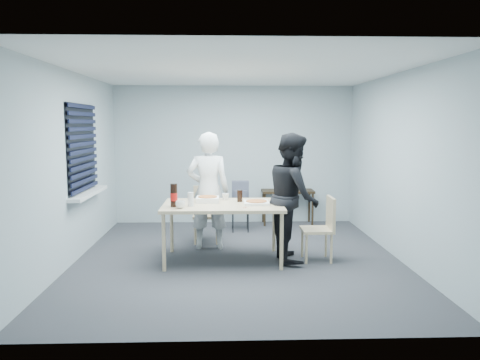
{
  "coord_description": "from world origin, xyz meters",
  "views": [
    {
      "loc": [
        -0.19,
        -6.4,
        1.89
      ],
      "look_at": [
        0.03,
        0.1,
        1.11
      ],
      "focal_mm": 35.0,
      "sensor_mm": 36.0,
      "label": 1
    }
  ],
  "objects_px": {
    "dining_table": "(223,208)",
    "mug_a": "(180,205)",
    "side_table": "(288,194)",
    "chair_far": "(206,210)",
    "stool": "(240,210)",
    "backpack": "(240,193)",
    "person_black": "(293,197)",
    "chair_right": "(323,224)",
    "person_white": "(208,191)",
    "mug_b": "(226,197)",
    "soda_bottle": "(174,196)"
  },
  "relations": [
    {
      "from": "soda_bottle",
      "to": "chair_right",
      "type": "bearing_deg",
      "value": 4.41
    },
    {
      "from": "backpack",
      "to": "mug_b",
      "type": "distance_m",
      "value": 1.47
    },
    {
      "from": "chair_far",
      "to": "mug_a",
      "type": "xyz_separation_m",
      "value": [
        -0.28,
        -1.42,
        0.33
      ]
    },
    {
      "from": "person_black",
      "to": "mug_b",
      "type": "relative_size",
      "value": 17.7
    },
    {
      "from": "person_black",
      "to": "mug_a",
      "type": "height_order",
      "value": "person_black"
    },
    {
      "from": "side_table",
      "to": "chair_right",
      "type": "bearing_deg",
      "value": -85.98
    },
    {
      "from": "mug_b",
      "to": "soda_bottle",
      "type": "distance_m",
      "value": 0.88
    },
    {
      "from": "chair_far",
      "to": "mug_a",
      "type": "bearing_deg",
      "value": -101.32
    },
    {
      "from": "person_black",
      "to": "side_table",
      "type": "height_order",
      "value": "person_black"
    },
    {
      "from": "person_white",
      "to": "soda_bottle",
      "type": "height_order",
      "value": "person_white"
    },
    {
      "from": "person_black",
      "to": "chair_right",
      "type": "bearing_deg",
      "value": -98.66
    },
    {
      "from": "stool",
      "to": "mug_a",
      "type": "xyz_separation_m",
      "value": [
        -0.86,
        -2.1,
        0.48
      ]
    },
    {
      "from": "dining_table",
      "to": "chair_right",
      "type": "height_order",
      "value": "chair_right"
    },
    {
      "from": "side_table",
      "to": "mug_a",
      "type": "distance_m",
      "value": 3.2
    },
    {
      "from": "stool",
      "to": "backpack",
      "type": "bearing_deg",
      "value": -90.0
    },
    {
      "from": "chair_far",
      "to": "person_black",
      "type": "relative_size",
      "value": 0.5
    },
    {
      "from": "person_white",
      "to": "mug_b",
      "type": "relative_size",
      "value": 17.7
    },
    {
      "from": "chair_far",
      "to": "side_table",
      "type": "xyz_separation_m",
      "value": [
        1.49,
        1.24,
        0.06
      ]
    },
    {
      "from": "dining_table",
      "to": "person_black",
      "type": "relative_size",
      "value": 0.92
    },
    {
      "from": "dining_table",
      "to": "mug_a",
      "type": "bearing_deg",
      "value": -150.54
    },
    {
      "from": "side_table",
      "to": "mug_b",
      "type": "height_order",
      "value": "mug_b"
    },
    {
      "from": "chair_far",
      "to": "person_white",
      "type": "height_order",
      "value": "person_white"
    },
    {
      "from": "stool",
      "to": "mug_a",
      "type": "bearing_deg",
      "value": -112.17
    },
    {
      "from": "mug_a",
      "to": "side_table",
      "type": "bearing_deg",
      "value": 56.33
    },
    {
      "from": "side_table",
      "to": "mug_a",
      "type": "bearing_deg",
      "value": -123.67
    },
    {
      "from": "soda_bottle",
      "to": "chair_far",
      "type": "bearing_deg",
      "value": 73.81
    },
    {
      "from": "dining_table",
      "to": "person_white",
      "type": "height_order",
      "value": "person_white"
    },
    {
      "from": "backpack",
      "to": "mug_a",
      "type": "distance_m",
      "value": 2.26
    },
    {
      "from": "chair_right",
      "to": "person_white",
      "type": "xyz_separation_m",
      "value": [
        -1.61,
        0.71,
        0.37
      ]
    },
    {
      "from": "person_black",
      "to": "backpack",
      "type": "relative_size",
      "value": 4.27
    },
    {
      "from": "person_black",
      "to": "side_table",
      "type": "relative_size",
      "value": 1.82
    },
    {
      "from": "side_table",
      "to": "stool",
      "type": "distance_m",
      "value": 1.09
    },
    {
      "from": "chair_far",
      "to": "side_table",
      "type": "bearing_deg",
      "value": 39.76
    },
    {
      "from": "dining_table",
      "to": "backpack",
      "type": "distance_m",
      "value": 1.8
    },
    {
      "from": "chair_right",
      "to": "side_table",
      "type": "height_order",
      "value": "chair_right"
    },
    {
      "from": "person_white",
      "to": "chair_right",
      "type": "bearing_deg",
      "value": 156.24
    },
    {
      "from": "chair_right",
      "to": "backpack",
      "type": "distance_m",
      "value": 2.12
    },
    {
      "from": "side_table",
      "to": "person_white",
      "type": "bearing_deg",
      "value": -130.61
    },
    {
      "from": "chair_right",
      "to": "mug_b",
      "type": "relative_size",
      "value": 8.9
    },
    {
      "from": "mug_a",
      "to": "mug_b",
      "type": "height_order",
      "value": "mug_a"
    },
    {
      "from": "dining_table",
      "to": "chair_right",
      "type": "xyz_separation_m",
      "value": [
        1.38,
        -0.04,
        -0.23
      ]
    },
    {
      "from": "backpack",
      "to": "soda_bottle",
      "type": "bearing_deg",
      "value": -140.11
    },
    {
      "from": "dining_table",
      "to": "chair_right",
      "type": "bearing_deg",
      "value": -1.66
    },
    {
      "from": "person_white",
      "to": "backpack",
      "type": "height_order",
      "value": "person_white"
    },
    {
      "from": "mug_a",
      "to": "soda_bottle",
      "type": "distance_m",
      "value": 0.18
    },
    {
      "from": "dining_table",
      "to": "person_white",
      "type": "xyz_separation_m",
      "value": [
        -0.22,
        0.67,
        0.15
      ]
    },
    {
      "from": "dining_table",
      "to": "person_white",
      "type": "bearing_deg",
      "value": 108.35
    },
    {
      "from": "dining_table",
      "to": "backpack",
      "type": "bearing_deg",
      "value": 80.31
    },
    {
      "from": "chair_right",
      "to": "side_table",
      "type": "xyz_separation_m",
      "value": [
        -0.17,
        2.38,
        0.06
      ]
    },
    {
      "from": "side_table",
      "to": "mug_a",
      "type": "height_order",
      "value": "mug_a"
    }
  ]
}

